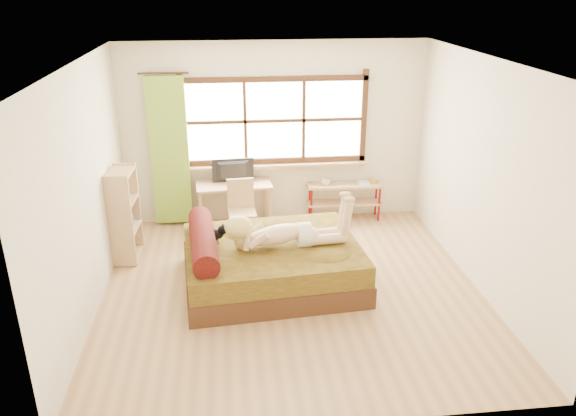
{
  "coord_description": "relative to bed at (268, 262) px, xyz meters",
  "views": [
    {
      "loc": [
        -0.69,
        -5.88,
        3.5
      ],
      "look_at": [
        -0.02,
        0.2,
        0.99
      ],
      "focal_mm": 35.0,
      "sensor_mm": 36.0,
      "label": 1
    }
  ],
  "objects": [
    {
      "name": "pipe_shelf",
      "position": [
        1.34,
        1.87,
        0.14
      ],
      "size": [
        1.16,
        0.33,
        0.65
      ],
      "rotation": [
        0.0,
        0.0,
        -0.04
      ],
      "color": "tan",
      "rests_on": "floor"
    },
    {
      "name": "wall_back",
      "position": [
        0.27,
        2.05,
        1.06
      ],
      "size": [
        4.5,
        0.0,
        4.5
      ],
      "primitive_type": "plane",
      "rotation": [
        1.57,
        0.0,
        0.0
      ],
      "color": "silver",
      "rests_on": "floor"
    },
    {
      "name": "wall_front",
      "position": [
        0.27,
        -2.45,
        1.06
      ],
      "size": [
        4.5,
        0.0,
        4.5
      ],
      "primitive_type": "plane",
      "rotation": [
        -1.57,
        0.0,
        0.0
      ],
      "color": "silver",
      "rests_on": "floor"
    },
    {
      "name": "chair",
      "position": [
        -0.27,
        1.38,
        0.19
      ],
      "size": [
        0.41,
        0.41,
        0.86
      ],
      "rotation": [
        0.0,
        0.0,
        0.07
      ],
      "color": "tan",
      "rests_on": "floor"
    },
    {
      "name": "monitor",
      "position": [
        -0.37,
        1.8,
        0.58
      ],
      "size": [
        0.62,
        0.12,
        0.35
      ],
      "primitive_type": "imported",
      "rotation": [
        0.0,
        0.0,
        3.21
      ],
      "color": "black",
      "rests_on": "desk"
    },
    {
      "name": "book",
      "position": [
        1.53,
        1.87,
        0.3
      ],
      "size": [
        0.19,
        0.25,
        0.02
      ],
      "primitive_type": "imported",
      "rotation": [
        0.0,
        0.0,
        -0.04
      ],
      "color": "gray",
      "rests_on": "pipe_shelf"
    },
    {
      "name": "curtain",
      "position": [
        -1.28,
        1.93,
        0.86
      ],
      "size": [
        0.55,
        0.1,
        2.2
      ],
      "primitive_type": "cube",
      "color": "olive",
      "rests_on": "wall_back"
    },
    {
      "name": "desk",
      "position": [
        -0.37,
        1.75,
        0.31
      ],
      "size": [
        1.13,
        0.58,
        0.69
      ],
      "rotation": [
        0.0,
        0.0,
        0.07
      ],
      "color": "tan",
      "rests_on": "floor"
    },
    {
      "name": "window",
      "position": [
        0.27,
        2.02,
        1.22
      ],
      "size": [
        2.8,
        0.16,
        1.46
      ],
      "color": "#FFEDBF",
      "rests_on": "wall_back"
    },
    {
      "name": "woman",
      "position": [
        0.2,
        -0.05,
        0.56
      ],
      "size": [
        1.5,
        0.55,
        0.63
      ],
      "primitive_type": null,
      "rotation": [
        0.0,
        0.0,
        0.09
      ],
      "color": "#D6B089",
      "rests_on": "bed"
    },
    {
      "name": "bed",
      "position": [
        0.0,
        0.0,
        0.0
      ],
      "size": [
        2.24,
        1.86,
        0.8
      ],
      "rotation": [
        0.0,
        0.0,
        0.09
      ],
      "color": "#381A11",
      "rests_on": "floor"
    },
    {
      "name": "kitten",
      "position": [
        -0.67,
        0.1,
        0.37
      ],
      "size": [
        0.33,
        0.15,
        0.25
      ],
      "primitive_type": null,
      "rotation": [
        0.0,
        0.0,
        0.09
      ],
      "color": "black",
      "rests_on": "bed"
    },
    {
      "name": "wall_right",
      "position": [
        2.52,
        -0.2,
        1.06
      ],
      "size": [
        0.0,
        4.5,
        4.5
      ],
      "primitive_type": "plane",
      "rotation": [
        1.57,
        0.0,
        -1.57
      ],
      "color": "silver",
      "rests_on": "floor"
    },
    {
      "name": "ceiling",
      "position": [
        0.27,
        -0.2,
        2.41
      ],
      "size": [
        4.5,
        4.5,
        0.0
      ],
      "primitive_type": "plane",
      "rotation": [
        3.14,
        0.0,
        0.0
      ],
      "color": "white",
      "rests_on": "wall_back"
    },
    {
      "name": "floor",
      "position": [
        0.27,
        -0.2,
        -0.29
      ],
      "size": [
        4.5,
        4.5,
        0.0
      ],
      "primitive_type": "plane",
      "color": "#9E754C",
      "rests_on": "ground"
    },
    {
      "name": "wall_left",
      "position": [
        -1.98,
        -0.2,
        1.06
      ],
      "size": [
        0.0,
        4.5,
        4.5
      ],
      "primitive_type": "plane",
      "rotation": [
        1.57,
        0.0,
        1.57
      ],
      "color": "silver",
      "rests_on": "floor"
    },
    {
      "name": "bookshelf",
      "position": [
        -1.81,
        0.87,
        0.35
      ],
      "size": [
        0.33,
        0.56,
        1.25
      ],
      "rotation": [
        0.0,
        0.0,
        -0.05
      ],
      "color": "tan",
      "rests_on": "floor"
    },
    {
      "name": "cup",
      "position": [
        1.03,
        1.87,
        0.34
      ],
      "size": [
        0.14,
        0.14,
        0.11
      ],
      "primitive_type": "imported",
      "rotation": [
        0.0,
        0.0,
        -0.04
      ],
      "color": "gray",
      "rests_on": "pipe_shelf"
    }
  ]
}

